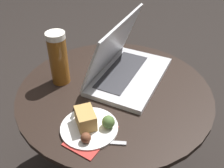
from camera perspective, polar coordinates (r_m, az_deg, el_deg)
table at (r=1.03m, az=0.50°, el=-6.98°), size 0.69×0.69×0.49m
napkin at (r=0.78m, az=-4.57°, el=-11.14°), size 0.16×0.13×0.00m
laptop at (r=0.98m, az=2.66°, el=3.97°), size 0.40×0.33×0.23m
beer_glass at (r=0.95m, az=-11.59°, el=5.51°), size 0.07×0.07×0.20m
snack_plate at (r=0.79m, az=-4.86°, el=-8.72°), size 0.17×0.17×0.06m
fork at (r=0.77m, az=-4.27°, el=-12.37°), size 0.12×0.14×0.01m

